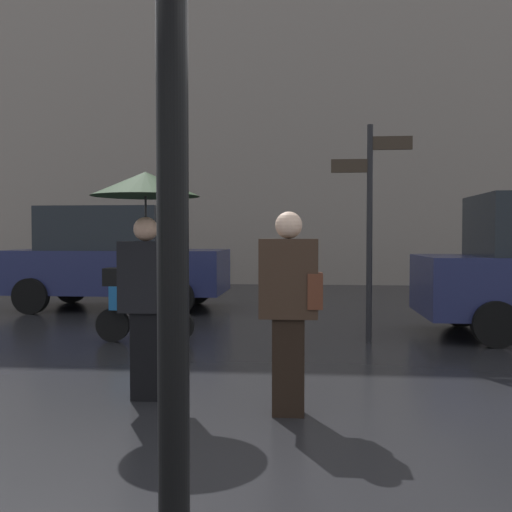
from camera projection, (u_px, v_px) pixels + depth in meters
name	position (u px, v px, depth m)	size (l,w,h in m)	color
pedestrian_with_umbrella	(146.00, 223.00, 5.00)	(0.95, 0.95, 2.01)	black
pedestrian_with_bag	(290.00, 300.00, 4.57)	(0.51, 0.24, 1.64)	black
parked_scooter	(141.00, 302.00, 7.74)	(1.35, 0.32, 1.23)	black
parked_car_left	(115.00, 258.00, 11.33)	(4.22, 2.01, 2.01)	#1E234C
street_signpost	(370.00, 211.00, 7.71)	(1.08, 0.08, 2.94)	black
building_block	(296.00, 50.00, 18.14)	(20.00, 2.87, 14.75)	gray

